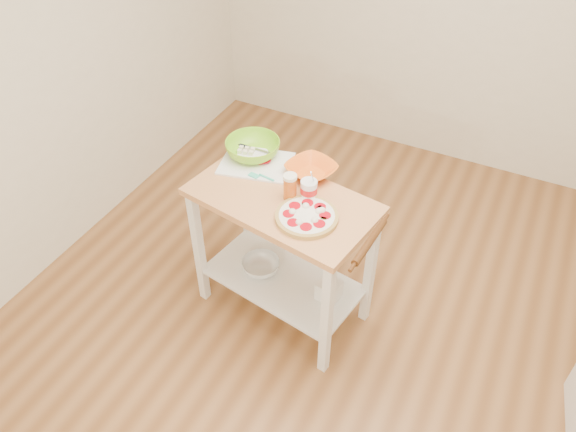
% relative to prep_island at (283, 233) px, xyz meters
% --- Properties ---
extents(room_shell, '(4.04, 4.54, 2.74)m').
position_rel_prep_island_xyz_m(room_shell, '(0.39, -0.13, 0.71)').
color(room_shell, '#926036').
rests_on(room_shell, ground).
extents(prep_island, '(1.09, 0.71, 0.90)m').
position_rel_prep_island_xyz_m(prep_island, '(0.00, 0.00, 0.00)').
color(prep_island, tan).
rests_on(prep_island, ground).
extents(pizza, '(0.33, 0.33, 0.05)m').
position_rel_prep_island_xyz_m(pizza, '(0.19, -0.09, 0.28)').
color(pizza, tan).
rests_on(pizza, prep_island).
extents(cutting_board, '(0.46, 0.38, 0.04)m').
position_rel_prep_island_xyz_m(cutting_board, '(-0.28, 0.21, 0.27)').
color(cutting_board, white).
rests_on(cutting_board, prep_island).
extents(spatula, '(0.16, 0.05, 0.01)m').
position_rel_prep_island_xyz_m(spatula, '(-0.18, 0.09, 0.28)').
color(spatula, '#3FCDAD').
rests_on(spatula, cutting_board).
extents(knife, '(0.27, 0.03, 0.01)m').
position_rel_prep_island_xyz_m(knife, '(-0.38, 0.31, 0.28)').
color(knife, silver).
rests_on(knife, cutting_board).
extents(orange_bowl, '(0.34, 0.34, 0.07)m').
position_rel_prep_island_xyz_m(orange_bowl, '(0.05, 0.26, 0.29)').
color(orange_bowl, orange).
rests_on(orange_bowl, prep_island).
extents(green_bowl, '(0.37, 0.37, 0.10)m').
position_rel_prep_island_xyz_m(green_bowl, '(-0.33, 0.27, 0.31)').
color(green_bowl, '#7FCC1E').
rests_on(green_bowl, prep_island).
extents(beer_pint, '(0.07, 0.07, 0.15)m').
position_rel_prep_island_xyz_m(beer_pint, '(0.04, 0.02, 0.34)').
color(beer_pint, '#C15516').
rests_on(beer_pint, prep_island).
extents(yogurt_tub, '(0.09, 0.09, 0.19)m').
position_rel_prep_island_xyz_m(yogurt_tub, '(0.12, 0.07, 0.32)').
color(yogurt_tub, white).
rests_on(yogurt_tub, prep_island).
extents(rolling_pin, '(0.06, 0.34, 0.04)m').
position_rel_prep_island_xyz_m(rolling_pin, '(0.54, -0.13, 0.28)').
color(rolling_pin, '#522D12').
rests_on(rolling_pin, prep_island).
extents(shelf_glass_bowl, '(0.28, 0.28, 0.07)m').
position_rel_prep_island_xyz_m(shelf_glass_bowl, '(-0.15, 0.00, -0.34)').
color(shelf_glass_bowl, silver).
rests_on(shelf_glass_bowl, prep_island).
extents(shelf_bin, '(0.14, 0.14, 0.12)m').
position_rel_prep_island_xyz_m(shelf_bin, '(0.31, -0.01, -0.32)').
color(shelf_bin, white).
rests_on(shelf_bin, prep_island).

